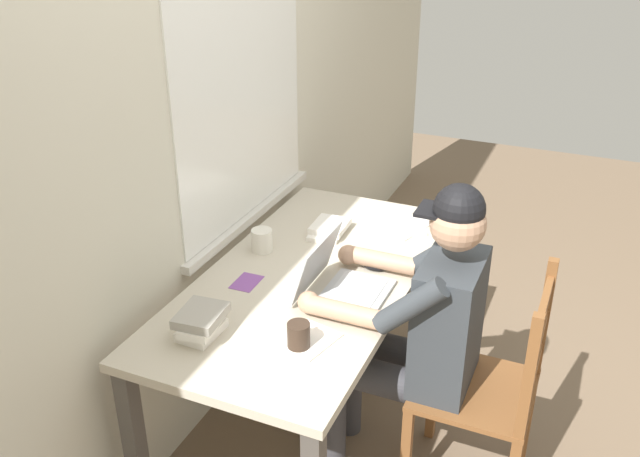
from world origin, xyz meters
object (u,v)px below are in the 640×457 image
(seated_person, at_px, (419,322))
(desk, at_px, (311,294))
(computer_mouse, at_px, (375,265))
(coffee_mug_dark, at_px, (299,335))
(book_stack_main, at_px, (201,322))
(laptop, at_px, (339,282))
(coffee_mug_white, at_px, (262,240))
(book_stack_side, at_px, (329,228))
(landscape_photo_print, at_px, (247,282))
(wooden_chair, at_px, (490,391))

(seated_person, bearing_deg, desk, 81.67)
(desk, xyz_separation_m, seated_person, (-0.07, -0.46, 0.03))
(computer_mouse, bearing_deg, coffee_mug_dark, 174.60)
(desk, bearing_deg, coffee_mug_dark, -160.30)
(computer_mouse, distance_m, book_stack_main, 0.76)
(laptop, height_order, book_stack_main, laptop)
(coffee_mug_white, height_order, book_stack_side, coffee_mug_white)
(book_stack_side, xyz_separation_m, landscape_photo_print, (-0.51, 0.13, -0.02))
(desk, distance_m, laptop, 0.23)
(computer_mouse, xyz_separation_m, coffee_mug_dark, (-0.59, 0.06, 0.03))
(laptop, xyz_separation_m, book_stack_main, (-0.42, 0.33, -0.00))
(laptop, bearing_deg, book_stack_main, 142.24)
(coffee_mug_dark, relative_size, landscape_photo_print, 0.88)
(book_stack_main, bearing_deg, desk, -18.02)
(computer_mouse, relative_size, book_stack_main, 0.53)
(book_stack_main, height_order, book_stack_side, book_stack_main)
(wooden_chair, distance_m, book_stack_main, 1.07)
(laptop, xyz_separation_m, coffee_mug_dark, (-0.35, -0.00, -0.01))
(laptop, distance_m, coffee_mug_white, 0.47)
(coffee_mug_white, height_order, landscape_photo_print, coffee_mug_white)
(wooden_chair, distance_m, coffee_mug_dark, 0.77)
(book_stack_main, bearing_deg, seated_person, -54.51)
(wooden_chair, bearing_deg, coffee_mug_white, 80.31)
(book_stack_side, bearing_deg, seated_person, -128.50)
(landscape_photo_print, bearing_deg, coffee_mug_white, 13.05)
(laptop, bearing_deg, book_stack_side, 27.06)
(book_stack_side, relative_size, landscape_photo_print, 1.64)
(wooden_chair, height_order, landscape_photo_print, wooden_chair)
(seated_person, xyz_separation_m, coffee_mug_dark, (-0.38, 0.30, 0.10))
(desk, relative_size, coffee_mug_white, 12.55)
(laptop, distance_m, book_stack_main, 0.54)
(desk, bearing_deg, laptop, -120.98)
(book_stack_main, distance_m, book_stack_side, 0.88)
(book_stack_main, bearing_deg, landscape_photo_print, 4.81)
(coffee_mug_dark, bearing_deg, desk, 19.70)
(computer_mouse, height_order, landscape_photo_print, computer_mouse)
(wooden_chair, relative_size, book_stack_side, 4.42)
(wooden_chair, height_order, coffee_mug_dark, wooden_chair)
(coffee_mug_white, bearing_deg, book_stack_main, -171.17)
(seated_person, bearing_deg, book_stack_main, 125.49)
(coffee_mug_dark, bearing_deg, seated_person, -38.38)
(seated_person, bearing_deg, wooden_chair, -90.00)
(wooden_chair, distance_m, coffee_mug_white, 1.08)
(landscape_photo_print, bearing_deg, laptop, -82.16)
(wooden_chair, xyz_separation_m, computer_mouse, (0.21, 0.53, 0.30))
(desk, relative_size, wooden_chair, 1.67)
(coffee_mug_white, distance_m, book_stack_main, 0.63)
(coffee_mug_dark, bearing_deg, book_stack_side, 16.15)
(seated_person, distance_m, laptop, 0.33)
(coffee_mug_white, xyz_separation_m, book_stack_side, (0.25, -0.19, -0.02))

